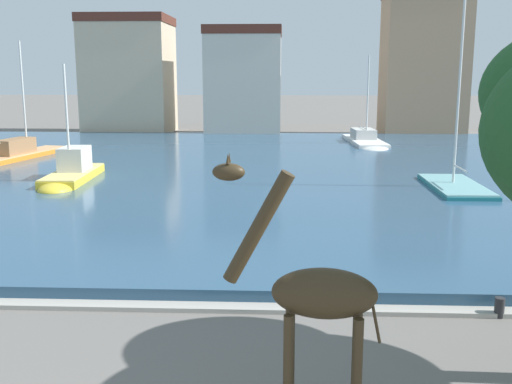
# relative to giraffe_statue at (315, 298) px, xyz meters

# --- Properties ---
(harbor_water) EXTENTS (86.46, 40.52, 0.43)m
(harbor_water) POSITION_rel_giraffe_statue_xyz_m (-2.88, 25.76, -2.18)
(harbor_water) COLOR #2D5170
(harbor_water) RESTS_ON ground
(quay_edge_coping) EXTENTS (86.46, 0.50, 0.12)m
(quay_edge_coping) POSITION_rel_giraffe_statue_xyz_m (-2.88, 5.25, -2.33)
(quay_edge_coping) COLOR #ADA89E
(quay_edge_coping) RESTS_ON ground
(giraffe_statue) EXTENTS (2.69, 0.77, 4.69)m
(giraffe_statue) POSITION_rel_giraffe_statue_xyz_m (0.00, 0.00, 0.00)
(giraffe_statue) COLOR #382B19
(giraffe_statue) RESTS_ON ground
(sailboat_teal) EXTENTS (2.35, 6.82, 9.48)m
(sailboat_teal) POSITION_rel_giraffe_statue_xyz_m (7.73, 20.26, -2.02)
(sailboat_teal) COLOR teal
(sailboat_teal) RESTS_ON ground
(sailboat_yellow) EXTENTS (2.09, 6.70, 6.29)m
(sailboat_yellow) POSITION_rel_giraffe_statue_xyz_m (-11.34, 20.77, -1.73)
(sailboat_yellow) COLOR gold
(sailboat_yellow) RESTS_ON ground
(sailboat_white) EXTENTS (2.82, 9.34, 7.13)m
(sailboat_white) POSITION_rel_giraffe_statue_xyz_m (5.92, 38.05, -1.91)
(sailboat_white) COLOR white
(sailboat_white) RESTS_ON ground
(sailboat_orange) EXTENTS (3.50, 9.42, 7.83)m
(sailboat_orange) POSITION_rel_giraffe_statue_xyz_m (-17.30, 29.45, -1.82)
(sailboat_orange) COLOR orange
(sailboat_orange) RESTS_ON ground
(mooring_bollard) EXTENTS (0.24, 0.24, 0.50)m
(mooring_bollard) POSITION_rel_giraffe_statue_xyz_m (4.79, 5.10, -2.14)
(mooring_bollard) COLOR #232326
(mooring_bollard) RESTS_ON ground
(townhouse_tall_gabled) EXTENTS (8.05, 7.54, 11.14)m
(townhouse_tall_gabled) POSITION_rel_giraffe_statue_xyz_m (-15.42, 49.63, 3.19)
(townhouse_tall_gabled) COLOR #C6B293
(townhouse_tall_gabled) RESTS_ON ground
(townhouse_narrow_midrow) EXTENTS (7.01, 6.82, 9.97)m
(townhouse_narrow_midrow) POSITION_rel_giraffe_statue_xyz_m (-4.26, 48.20, 2.61)
(townhouse_narrow_midrow) COLOR beige
(townhouse_narrow_midrow) RESTS_ON ground
(townhouse_wide_warehouse) EXTENTS (7.50, 5.45, 13.30)m
(townhouse_wide_warehouse) POSITION_rel_giraffe_statue_xyz_m (12.33, 48.25, 4.27)
(townhouse_wide_warehouse) COLOR tan
(townhouse_wide_warehouse) RESTS_ON ground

